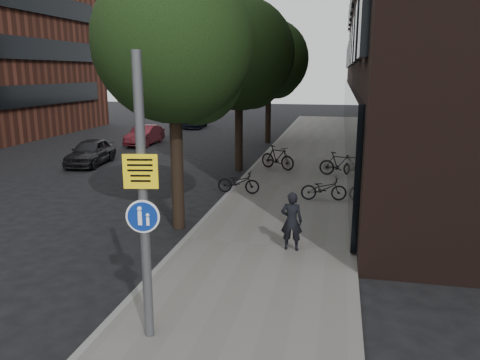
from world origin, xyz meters
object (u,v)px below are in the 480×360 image
(signpost, at_px, (143,201))
(pedestrian, at_px, (292,221))
(parked_car_near, at_px, (91,152))
(parked_bike_facade_near, at_px, (324,189))

(signpost, bearing_deg, pedestrian, 55.60)
(pedestrian, bearing_deg, parked_car_near, -41.17)
(signpost, relative_size, parked_bike_facade_near, 2.98)
(signpost, bearing_deg, parked_car_near, 111.78)
(signpost, xyz_separation_m, pedestrian, (1.96, 4.47, -1.64))
(pedestrian, bearing_deg, signpost, 66.54)
(pedestrian, bearing_deg, parked_bike_facade_near, -97.08)
(pedestrian, distance_m, parked_bike_facade_near, 4.98)
(signpost, xyz_separation_m, parked_bike_facade_near, (2.59, 9.40, -1.97))
(parked_bike_facade_near, relative_size, parked_car_near, 0.42)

